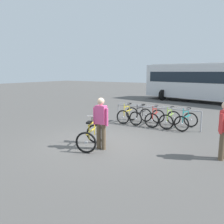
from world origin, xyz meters
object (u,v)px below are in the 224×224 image
(racked_bike_yellow, at_px, (128,115))
(racked_bike_black, at_px, (141,116))
(racked_bike_lime, at_px, (170,119))
(featured_bicycle, at_px, (92,132))
(racked_bike_teal, at_px, (186,121))
(person_with_featured_bike, at_px, (101,121))
(bus_distant, at_px, (207,80))
(racked_bike_red, at_px, (155,117))

(racked_bike_yellow, distance_m, racked_bike_black, 0.70)
(racked_bike_lime, distance_m, featured_bicycle, 4.17)
(racked_bike_lime, xyz_separation_m, racked_bike_teal, (0.70, 0.02, 0.00))
(racked_bike_yellow, height_order, person_with_featured_bike, person_with_featured_bike)
(racked_bike_black, bearing_deg, bus_distant, 83.76)
(racked_bike_lime, relative_size, person_with_featured_bike, 0.68)
(racked_bike_lime, bearing_deg, racked_bike_red, -178.29)
(racked_bike_yellow, relative_size, racked_bike_black, 1.02)
(racked_bike_red, distance_m, featured_bicycle, 3.99)
(racked_bike_red, relative_size, bus_distant, 0.11)
(racked_bike_red, height_order, racked_bike_lime, same)
(bus_distant, bearing_deg, racked_bike_red, -92.16)
(racked_bike_red, height_order, racked_bike_teal, same)
(racked_bike_teal, distance_m, person_with_featured_bike, 4.37)
(racked_bike_red, relative_size, racked_bike_lime, 1.04)
(person_with_featured_bike, bearing_deg, featured_bicycle, 173.57)
(featured_bicycle, bearing_deg, racked_bike_red, 81.91)
(racked_bike_black, distance_m, featured_bicycle, 3.93)
(racked_bike_black, bearing_deg, person_with_featured_bike, -82.44)
(racked_bike_black, bearing_deg, racked_bike_red, 1.71)
(racked_bike_teal, bearing_deg, racked_bike_lime, -178.29)
(racked_bike_teal, bearing_deg, person_with_featured_bike, -111.27)
(racked_bike_lime, distance_m, bus_distant, 9.83)
(racked_bike_red, relative_size, racked_bike_teal, 0.97)
(racked_bike_lime, bearing_deg, racked_bike_black, -178.29)
(racked_bike_black, xyz_separation_m, racked_bike_red, (0.70, 0.02, 0.00))
(racked_bike_red, height_order, person_with_featured_bike, person_with_featured_bike)
(featured_bicycle, distance_m, person_with_featured_bike, 0.58)
(racked_bike_black, height_order, featured_bicycle, featured_bicycle)
(racked_bike_teal, bearing_deg, racked_bike_yellow, -178.29)
(featured_bicycle, height_order, bus_distant, bus_distant)
(racked_bike_red, height_order, bus_distant, bus_distant)
(racked_bike_black, bearing_deg, racked_bike_lime, 1.71)
(racked_bike_red, distance_m, racked_bike_lime, 0.70)
(racked_bike_red, relative_size, person_with_featured_bike, 0.70)
(racked_bike_teal, distance_m, bus_distant, 9.86)
(racked_bike_yellow, height_order, racked_bike_lime, same)
(racked_bike_yellow, xyz_separation_m, racked_bike_black, (0.70, 0.02, -0.00))
(racked_bike_yellow, xyz_separation_m, featured_bicycle, (0.84, -3.91, 0.12))
(racked_bike_red, relative_size, featured_bicycle, 0.91)
(racked_bike_yellow, xyz_separation_m, bus_distant, (1.77, 9.79, 1.37))
(person_with_featured_bike, bearing_deg, racked_bike_black, 97.56)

